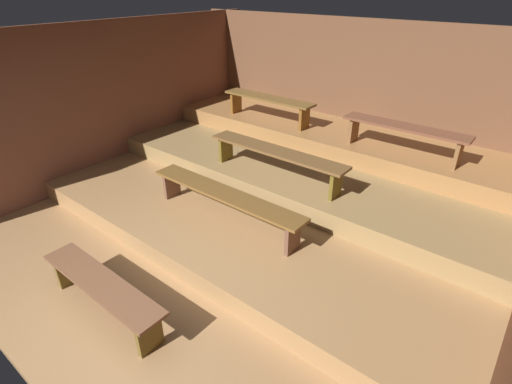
{
  "coord_description": "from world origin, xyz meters",
  "views": [
    {
      "loc": [
        2.75,
        -0.83,
        2.94
      ],
      "look_at": [
        0.08,
        2.5,
        0.6
      ],
      "focal_mm": 27.33,
      "sensor_mm": 36.0,
      "label": 1
    }
  ],
  "objects_px": {
    "bench_floor_center": "(102,288)",
    "bench_upper_left": "(268,102)",
    "bench_lower_center": "(225,198)",
    "bench_upper_right": "(404,131)",
    "bench_middle_center": "(276,155)"
  },
  "relations": [
    {
      "from": "bench_upper_left",
      "to": "bench_lower_center",
      "type": "bearing_deg",
      "value": -65.14
    },
    {
      "from": "bench_lower_center",
      "to": "bench_upper_right",
      "type": "distance_m",
      "value": 2.62
    },
    {
      "from": "bench_middle_center",
      "to": "bench_lower_center",
      "type": "bearing_deg",
      "value": -93.89
    },
    {
      "from": "bench_floor_center",
      "to": "bench_upper_left",
      "type": "bearing_deg",
      "value": 103.94
    },
    {
      "from": "bench_upper_left",
      "to": "bench_upper_right",
      "type": "relative_size",
      "value": 1.0
    },
    {
      "from": "bench_lower_center",
      "to": "bench_middle_center",
      "type": "distance_m",
      "value": 0.99
    },
    {
      "from": "bench_lower_center",
      "to": "bench_upper_left",
      "type": "relative_size",
      "value": 1.32
    },
    {
      "from": "bench_lower_center",
      "to": "bench_upper_left",
      "type": "distance_m",
      "value": 2.5
    },
    {
      "from": "bench_middle_center",
      "to": "bench_floor_center",
      "type": "bearing_deg",
      "value": -92.6
    },
    {
      "from": "bench_lower_center",
      "to": "bench_floor_center",
      "type": "bearing_deg",
      "value": -91.88
    },
    {
      "from": "bench_lower_center",
      "to": "bench_upper_left",
      "type": "bearing_deg",
      "value": 114.86
    },
    {
      "from": "bench_floor_center",
      "to": "bench_lower_center",
      "type": "bearing_deg",
      "value": 88.12
    },
    {
      "from": "bench_lower_center",
      "to": "bench_middle_center",
      "type": "xyz_separation_m",
      "value": [
        0.06,
        0.95,
        0.26
      ]
    },
    {
      "from": "bench_floor_center",
      "to": "bench_middle_center",
      "type": "relative_size",
      "value": 0.78
    },
    {
      "from": "bench_floor_center",
      "to": "bench_upper_left",
      "type": "relative_size",
      "value": 0.96
    }
  ]
}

